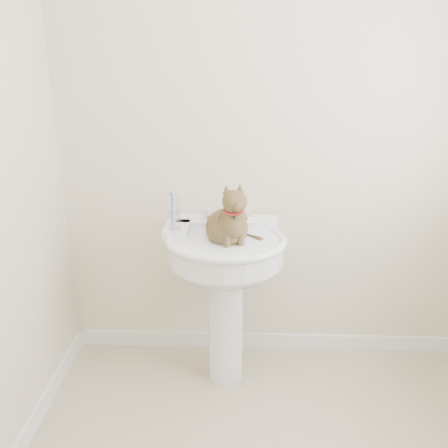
# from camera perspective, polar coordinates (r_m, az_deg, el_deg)

# --- Properties ---
(wall_back) EXTENTS (2.20, 0.00, 2.50)m
(wall_back) POSITION_cam_1_polar(r_m,az_deg,el_deg) (2.60, 5.13, 9.82)
(wall_back) COLOR beige
(wall_back) RESTS_ON ground
(baseboard_back) EXTENTS (2.20, 0.02, 0.09)m
(baseboard_back) POSITION_cam_1_polar(r_m,az_deg,el_deg) (3.05, 4.42, -13.13)
(baseboard_back) COLOR white
(baseboard_back) RESTS_ON floor
(pedestal_sink) EXTENTS (0.61, 0.60, 0.84)m
(pedestal_sink) POSITION_cam_1_polar(r_m,az_deg,el_deg) (2.50, 0.15, -4.74)
(pedestal_sink) COLOR white
(pedestal_sink) RESTS_ON floor
(faucet) EXTENTS (0.28, 0.12, 0.14)m
(faucet) POSITION_cam_1_polar(r_m,az_deg,el_deg) (2.55, 0.33, 1.22)
(faucet) COLOR silver
(faucet) RESTS_ON pedestal_sink
(soap_bar) EXTENTS (0.10, 0.08, 0.03)m
(soap_bar) POSITION_cam_1_polar(r_m,az_deg,el_deg) (2.64, 1.81, 1.26)
(soap_bar) COLOR orange
(soap_bar) RESTS_ON pedestal_sink
(toothbrush_cup) EXTENTS (0.07, 0.07, 0.19)m
(toothbrush_cup) POSITION_cam_1_polar(r_m,az_deg,el_deg) (2.45, -5.64, 0.47)
(toothbrush_cup) COLOR silver
(toothbrush_cup) RESTS_ON pedestal_sink
(cat) EXTENTS (0.23, 0.29, 0.42)m
(cat) POSITION_cam_1_polar(r_m,az_deg,el_deg) (2.39, 0.51, 0.01)
(cat) COLOR brown
(cat) RESTS_ON pedestal_sink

